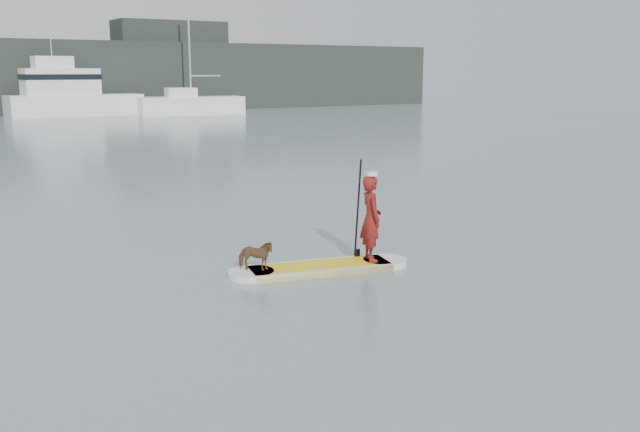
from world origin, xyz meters
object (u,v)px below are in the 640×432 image
paddler (371,218)px  sailboat_e (191,104)px  paddleboard (320,268)px  motor_yacht_a (69,94)px  dog (255,256)px

paddler → sailboat_e: (14.37, 44.99, -0.03)m
paddleboard → paddler: (0.94, -0.22, 0.83)m
paddler → motor_yacht_a: motor_yacht_a is taller
paddleboard → motor_yacht_a: (6.50, 47.93, 1.65)m
sailboat_e → motor_yacht_a: (-8.81, 3.16, 0.85)m
paddler → dog: (-2.07, 0.49, -0.51)m
dog → motor_yacht_a: size_ratio=0.06×
paddleboard → motor_yacht_a: size_ratio=0.31×
paddler → dog: 2.19m
paddleboard → paddler: paddler is taller
dog → sailboat_e: 47.45m
paddleboard → dog: dog is taller
motor_yacht_a → paddler: bearing=-99.3°
paddleboard → paddler: bearing=0.0°
sailboat_e → paddler: bearing=-99.1°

